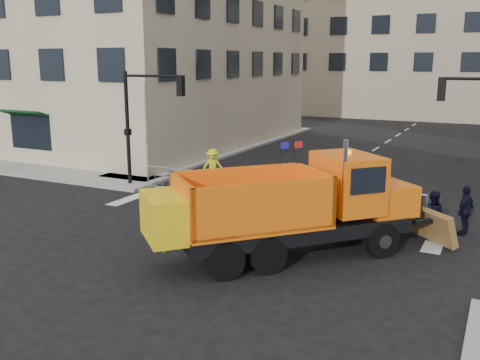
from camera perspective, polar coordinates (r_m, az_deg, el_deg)
The scene contains 10 objects.
ground at distance 15.80m, azimuth -5.42°, elevation -9.18°, with size 120.00×120.00×0.00m, color black.
sidewalk_back at distance 23.06m, azimuth 5.82°, elevation -1.99°, with size 64.00×5.00×0.15m, color gray.
building_far at distance 65.17m, azimuth 20.53°, elevation 17.19°, with size 30.00×18.00×24.00m, color tan.
traffic_light_left at distance 25.64m, azimuth -11.89°, elevation 5.25°, with size 0.18×0.18×5.40m, color black.
crowd_barriers at distance 22.40m, azimuth 3.24°, elevation -1.12°, with size 12.60×0.60×1.10m, color #9EA0A5, non-canonical shape.
plow_truck at distance 16.04m, azimuth 4.99°, elevation -2.69°, with size 8.29×8.62×3.67m.
cop_a at distance 19.44m, azimuth 16.37°, elevation -2.79°, with size 0.63×0.41×1.72m, color black.
cop_b at distance 18.90m, azimuth 19.82°, elevation -3.56°, with size 0.81×0.63×1.67m, color black.
cop_c at distance 19.77m, azimuth 22.91°, elevation -3.03°, with size 1.01×0.42×1.73m, color black.
worker at distance 25.05m, azimuth -2.91°, elevation 1.41°, with size 1.10×0.63×1.71m, color yellow.
Camera 1 is at (7.86, -12.40, 5.82)m, focal length 40.00 mm.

